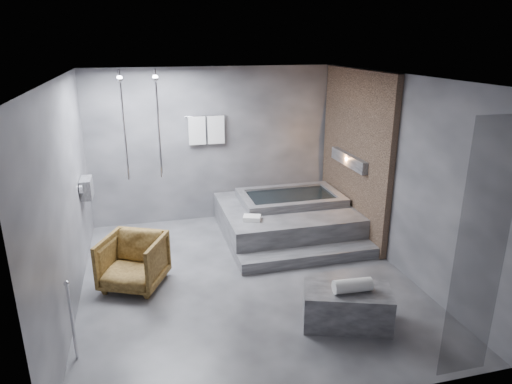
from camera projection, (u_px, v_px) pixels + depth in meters
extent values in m
plane|color=#323234|center=(247.00, 279.00, 6.50)|extent=(5.00, 5.00, 0.00)
cube|color=#535356|center=(245.00, 77.00, 5.61)|extent=(4.50, 5.00, 0.04)
cube|color=#3D3D42|center=(215.00, 145.00, 8.35)|extent=(4.50, 0.04, 2.80)
cube|color=#3D3D42|center=(315.00, 274.00, 3.76)|extent=(4.50, 0.04, 2.80)
cube|color=#3D3D42|center=(65.00, 199.00, 5.52)|extent=(0.04, 5.00, 2.80)
cube|color=#3D3D42|center=(397.00, 174.00, 6.59)|extent=(0.04, 5.00, 2.80)
cube|color=#967358|center=(355.00, 154.00, 7.72)|extent=(0.10, 2.40, 2.78)
cube|color=#FF9938|center=(350.00, 160.00, 7.74)|extent=(0.14, 1.20, 0.20)
cube|color=gray|center=(87.00, 188.00, 6.92)|extent=(0.16, 0.42, 0.30)
imported|color=beige|center=(87.00, 193.00, 6.85)|extent=(0.08, 0.08, 0.21)
imported|color=beige|center=(88.00, 190.00, 7.04)|extent=(0.07, 0.07, 0.15)
cylinder|color=silver|center=(158.00, 125.00, 7.54)|extent=(0.04, 0.04, 1.80)
cylinder|color=silver|center=(124.00, 126.00, 7.41)|extent=(0.04, 0.04, 1.80)
cylinder|color=silver|center=(206.00, 116.00, 8.08)|extent=(0.75, 0.02, 0.02)
cube|color=white|center=(197.00, 131.00, 8.11)|extent=(0.30, 0.06, 0.50)
cube|color=white|center=(216.00, 130.00, 8.19)|extent=(0.30, 0.06, 0.50)
cylinder|color=silver|center=(72.00, 322.00, 4.75)|extent=(0.04, 0.04, 0.90)
cube|color=black|center=(480.00, 255.00, 4.21)|extent=(0.55, 0.01, 2.60)
cube|color=#37373A|center=(285.00, 219.00, 8.00)|extent=(2.20, 2.00, 0.50)
cube|color=#37373A|center=(309.00, 256.00, 6.97)|extent=(2.20, 0.36, 0.18)
cube|color=#363639|center=(347.00, 307.00, 5.41)|extent=(1.14, 0.87, 0.46)
imported|color=#3F2A0F|center=(133.00, 262.00, 6.21)|extent=(1.04, 1.05, 0.73)
cylinder|color=white|center=(353.00, 286.00, 5.27)|extent=(0.46, 0.19, 0.16)
cube|color=white|center=(252.00, 218.00, 7.27)|extent=(0.33, 0.28, 0.07)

